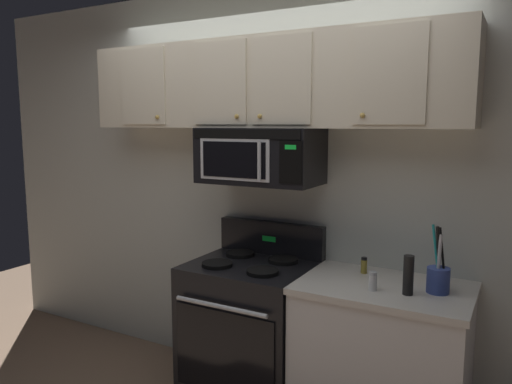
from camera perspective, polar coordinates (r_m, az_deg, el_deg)
The scene contains 9 objects.
back_wall at distance 3.34m, azimuth 2.49°, elevation 0.62°, with size 5.20×0.10×2.70m, color silver.
stove_range at distance 3.27m, azimuth -0.58°, elevation -15.65°, with size 0.76×0.69×1.12m.
over_range_microwave at distance 3.10m, azimuth 0.45°, elevation 4.24°, with size 0.76×0.43×0.35m.
upper_cabinets at distance 3.13m, azimuth 0.74°, elevation 12.51°, with size 2.50×0.36×0.55m.
counter_segment at distance 3.00m, azimuth 14.39°, elevation -18.56°, with size 0.93×0.65×0.90m.
utensil_crock_blue at distance 2.76m, azimuth 20.44°, elevation -9.24°, with size 0.12×0.12×0.35m.
salt_shaker at distance 2.70m, azimuth 13.43°, elevation -10.06°, with size 0.04×0.04×0.10m.
pepper_mill at distance 2.67m, azimuth 17.31°, elevation -9.22°, with size 0.05×0.05×0.21m, color black.
spice_jar at distance 2.99m, azimuth 12.45°, elevation -8.34°, with size 0.04×0.04×0.10m.
Camera 1 is at (1.48, -2.18, 1.78)m, focal length 34.38 mm.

